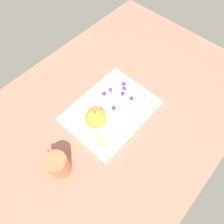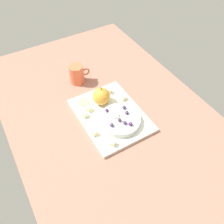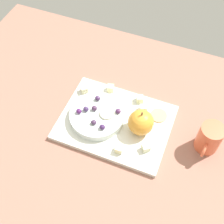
# 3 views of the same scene
# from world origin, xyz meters

# --- Properties ---
(table) EXTENTS (1.32, 0.85, 0.04)m
(table) POSITION_xyz_m (0.00, 0.00, 0.02)
(table) COLOR #986554
(table) RESTS_ON ground
(platter) EXTENTS (0.34, 0.26, 0.02)m
(platter) POSITION_xyz_m (-0.03, 0.00, 0.05)
(platter) COLOR silver
(platter) RESTS_ON table
(serving_dish) EXTENTS (0.17, 0.17, 0.03)m
(serving_dish) POSITION_xyz_m (-0.09, -0.01, 0.07)
(serving_dish) COLOR silver
(serving_dish) RESTS_ON platter
(apple_whole) EXTENTS (0.08, 0.08, 0.08)m
(apple_whole) POSITION_xyz_m (0.05, -0.00, 0.10)
(apple_whole) COLOR orange
(apple_whole) RESTS_ON platter
(apple_stem) EXTENTS (0.01, 0.01, 0.01)m
(apple_stem) POSITION_xyz_m (0.05, -0.00, 0.14)
(apple_stem) COLOR brown
(apple_stem) RESTS_ON apple_whole
(cheese_cube_0) EXTENTS (0.03, 0.03, 0.02)m
(cheese_cube_0) POSITION_xyz_m (-0.18, 0.07, 0.07)
(cheese_cube_0) COLOR beige
(cheese_cube_0) RESTS_ON platter
(cheese_cube_1) EXTENTS (0.03, 0.03, 0.02)m
(cheese_cube_1) POSITION_xyz_m (0.03, 0.07, 0.07)
(cheese_cube_1) COLOR beige
(cheese_cube_1) RESTS_ON platter
(cheese_cube_2) EXTENTS (0.03, 0.03, 0.02)m
(cheese_cube_2) POSITION_xyz_m (0.01, 0.10, 0.07)
(cheese_cube_2) COLOR beige
(cheese_cube_2) RESTS_ON platter
(cheese_cube_3) EXTENTS (0.02, 0.02, 0.02)m
(cheese_cube_3) POSITION_xyz_m (0.01, -0.09, 0.07)
(cheese_cube_3) COLOR beige
(cheese_cube_3) RESTS_ON platter
(cheese_cube_4) EXTENTS (0.03, 0.03, 0.02)m
(cheese_cube_4) POSITION_xyz_m (0.09, -0.06, 0.07)
(cheese_cube_4) COLOR beige
(cheese_cube_4) RESTS_ON platter
(cheese_cube_5) EXTENTS (0.03, 0.03, 0.02)m
(cheese_cube_5) POSITION_xyz_m (-0.10, 0.11, 0.07)
(cheese_cube_5) COLOR beige
(cheese_cube_5) RESTS_ON platter
(cracker_0) EXTENTS (0.05, 0.05, 0.00)m
(cracker_0) POSITION_xyz_m (0.09, 0.07, 0.06)
(cracker_0) COLOR tan
(cracker_0) RESTS_ON platter
(grape_0) EXTENTS (0.02, 0.02, 0.02)m
(grape_0) POSITION_xyz_m (-0.10, 0.00, 0.09)
(grape_0) COLOR #4C2E4E
(grape_0) RESTS_ON serving_dish
(grape_1) EXTENTS (0.02, 0.02, 0.02)m
(grape_1) POSITION_xyz_m (-0.11, 0.04, 0.09)
(grape_1) COLOR #472C55
(grape_1) RESTS_ON serving_dish
(grape_2) EXTENTS (0.02, 0.02, 0.01)m
(grape_2) POSITION_xyz_m (-0.09, -0.05, 0.09)
(grape_2) COLOR #452D4B
(grape_2) RESTS_ON serving_dish
(grape_3) EXTENTS (0.02, 0.02, 0.02)m
(grape_3) POSITION_xyz_m (-0.06, -0.05, 0.09)
(grape_3) COLOR #422658
(grape_3) RESTS_ON serving_dish
(grape_4) EXTENTS (0.02, 0.02, 0.02)m
(grape_4) POSITION_xyz_m (-0.15, -0.03, 0.09)
(grape_4) COLOR #532161
(grape_4) RESTS_ON serving_dish
(grape_5) EXTENTS (0.02, 0.02, 0.02)m
(grape_5) POSITION_xyz_m (-0.13, -0.01, 0.09)
(grape_5) COLOR #432F5B
(grape_5) RESTS_ON serving_dish
(grape_6) EXTENTS (0.02, 0.02, 0.01)m
(grape_6) POSITION_xyz_m (-0.03, 0.02, 0.09)
(grape_6) COLOR #512A54
(grape_6) RESTS_ON serving_dish
(apple_slice_0) EXTENTS (0.05, 0.05, 0.01)m
(apple_slice_0) POSITION_xyz_m (-0.06, -0.00, 0.09)
(apple_slice_0) COLOR beige
(apple_slice_0) RESTS_ON serving_dish
(cup) EXTENTS (0.07, 0.10, 0.10)m
(cup) POSITION_xyz_m (0.25, 0.03, 0.09)
(cup) COLOR #E26340
(cup) RESTS_ON table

